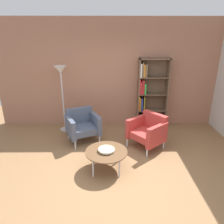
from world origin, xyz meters
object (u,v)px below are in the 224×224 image
floor_lamp_torchiere (61,77)px  bookshelf_tall (149,94)px  armchair_by_bookshelf (148,130)px  armchair_spare_guest (82,125)px  coffee_table_low (106,152)px  decorative_bowl (106,149)px

floor_lamp_torchiere → bookshelf_tall: bearing=5.8°
armchair_by_bookshelf → armchair_spare_guest: size_ratio=1.03×
armchair_by_bookshelf → armchair_spare_guest: same height
coffee_table_low → armchair_spare_guest: (-0.60, 1.19, 0.04)m
armchair_by_bookshelf → coffee_table_low: bearing=-87.0°
armchair_spare_guest → coffee_table_low: bearing=-88.9°
decorative_bowl → armchair_spare_guest: 1.33m
decorative_bowl → bookshelf_tall: bearing=61.0°
bookshelf_tall → coffee_table_low: (-1.13, -2.04, -0.56)m
coffee_table_low → armchair_spare_guest: 1.33m
bookshelf_tall → decorative_bowl: bearing=-119.0°
coffee_table_low → armchair_by_bookshelf: size_ratio=0.84×
decorative_bowl → floor_lamp_torchiere: 2.38m
armchair_spare_guest → floor_lamp_torchiere: (-0.56, 0.62, 1.03)m
coffee_table_low → floor_lamp_torchiere: size_ratio=0.46×
coffee_table_low → decorative_bowl: (0.00, 0.00, 0.06)m
decorative_bowl → armchair_by_bookshelf: armchair_by_bookshelf is taller
bookshelf_tall → floor_lamp_torchiere: bookshelf_tall is taller
bookshelf_tall → armchair_spare_guest: bookshelf_tall is taller
bookshelf_tall → coffee_table_low: 2.40m
bookshelf_tall → decorative_bowl: 2.39m
bookshelf_tall → armchair_by_bookshelf: (-0.20, -1.18, -0.52)m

